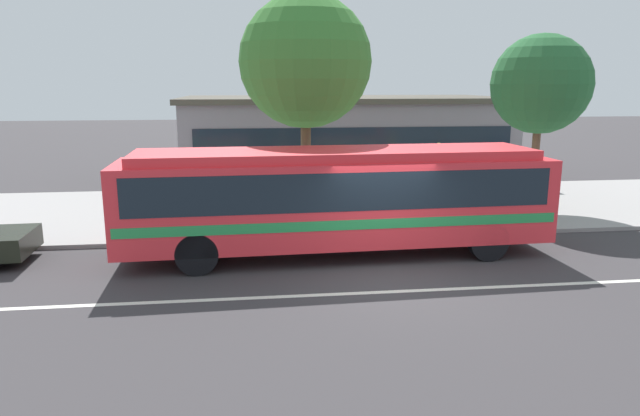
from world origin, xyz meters
The scene contains 10 objects.
ground_plane centered at (0.00, 0.00, 0.00)m, with size 120.00×120.00×0.00m, color #393639.
sidewalk_slab centered at (0.00, 7.39, 0.06)m, with size 60.00×8.00×0.12m, color #989392.
lane_stripe_center centered at (0.00, -0.80, 0.00)m, with size 56.00×0.16×0.01m, color silver.
transit_bus centered at (-0.95, 2.04, 1.60)m, with size 10.95×2.78×2.75m.
pedestrian_waiting_near_sign centered at (-5.94, 5.04, 1.13)m, with size 0.47×0.47×1.72m.
pedestrian_walking_along_curb centered at (4.44, 5.37, 1.13)m, with size 0.46×0.46×1.73m.
bus_stop_sign centered at (2.41, 3.93, 1.75)m, with size 0.09×0.44×2.54m.
street_tree_near_stop centered at (-1.38, 5.67, 5.01)m, with size 4.03×4.03×6.92m.
street_tree_mid_block centered at (6.69, 6.52, 4.33)m, with size 3.34×3.34×5.90m.
station_building centered at (1.36, 15.34, 1.88)m, with size 15.19×7.79×3.74m.
Camera 1 is at (-3.13, -12.06, 4.38)m, focal length 31.96 mm.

